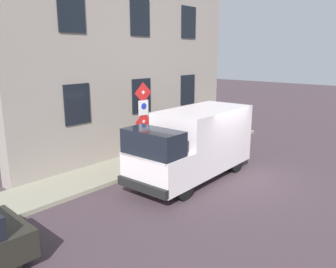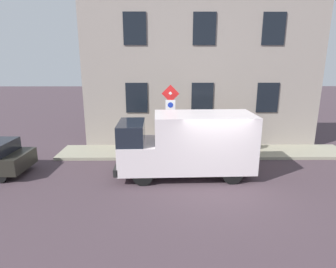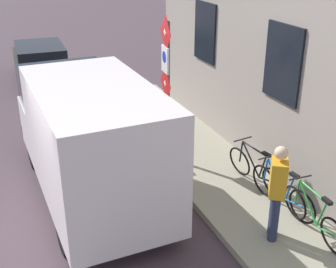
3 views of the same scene
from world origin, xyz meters
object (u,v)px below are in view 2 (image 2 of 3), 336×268
at_px(delivery_van, 188,143).
at_px(bicycle_black, 206,141).
at_px(sign_post_stacked, 170,113).
at_px(bicycle_blue, 224,141).
at_px(pedestrian, 241,134).
at_px(bicycle_green, 241,141).

distance_m(delivery_van, bicycle_black, 3.45).
xyz_separation_m(sign_post_stacked, bicycle_blue, (1.24, -2.73, -1.69)).
bearing_deg(bicycle_black, bicycle_blue, 171.71).
relative_size(delivery_van, bicycle_blue, 3.15).
bearing_deg(pedestrian, sign_post_stacked, 133.22).
height_order(bicycle_black, pedestrian, pedestrian).
relative_size(sign_post_stacked, bicycle_blue, 1.86).
xyz_separation_m(bicycle_green, pedestrian, (-0.66, 0.20, 0.56)).
relative_size(sign_post_stacked, delivery_van, 0.59).
distance_m(delivery_van, bicycle_green, 4.39).
distance_m(delivery_van, bicycle_blue, 3.85).
height_order(sign_post_stacked, bicycle_green, sign_post_stacked).
xyz_separation_m(sign_post_stacked, bicycle_green, (1.24, -3.62, -1.69)).
xyz_separation_m(bicycle_black, pedestrian, (-0.66, -1.58, 0.56)).
bearing_deg(delivery_van, sign_post_stacked, -72.48).
relative_size(delivery_van, pedestrian, 3.14).
height_order(delivery_van, pedestrian, delivery_van).
height_order(delivery_van, bicycle_black, delivery_van).
xyz_separation_m(sign_post_stacked, delivery_van, (-1.90, -0.67, -0.87)).
bearing_deg(bicycle_green, delivery_van, 48.87).
bearing_deg(bicycle_green, bicycle_blue, 2.15).
height_order(delivery_van, bicycle_green, delivery_van).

